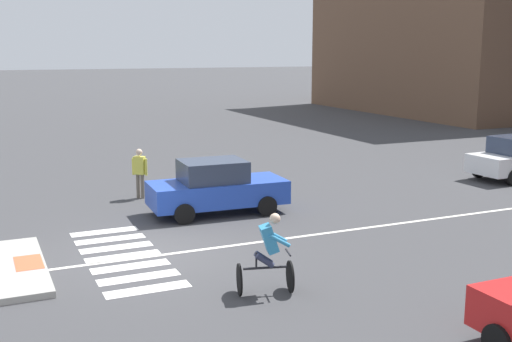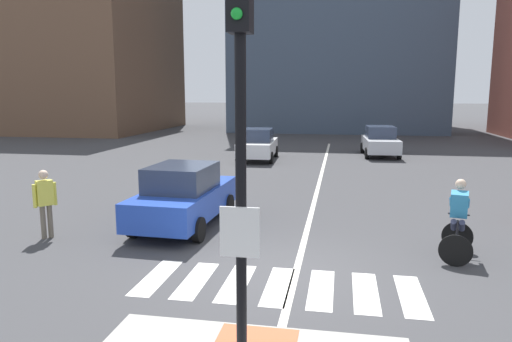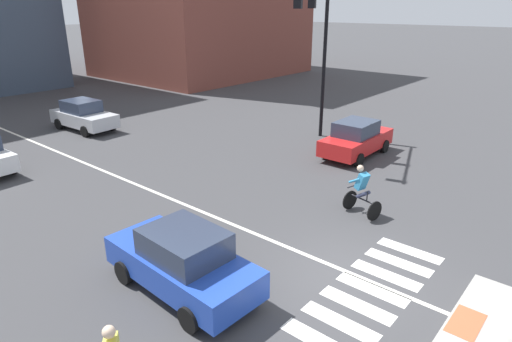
% 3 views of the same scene
% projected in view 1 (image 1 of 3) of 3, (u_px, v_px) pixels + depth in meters
% --- Properties ---
extents(ground_plane, '(300.00, 300.00, 0.00)m').
position_uv_depth(ground_plane, '(151.00, 253.00, 15.58)').
color(ground_plane, '#3D3D3F').
extents(tactile_pad_front, '(1.10, 0.60, 0.01)m').
position_uv_depth(tactile_pad_front, '(29.00, 262.00, 14.43)').
color(tactile_pad_front, '#DB5B38').
rests_on(tactile_pad_front, traffic_island).
extents(crosswalk_stripe_a, '(0.44, 1.80, 0.01)m').
position_uv_depth(crosswalk_stripe_a, '(104.00, 232.00, 17.41)').
color(crosswalk_stripe_a, silver).
rests_on(crosswalk_stripe_a, ground).
extents(crosswalk_stripe_b, '(0.44, 1.80, 0.01)m').
position_uv_depth(crosswalk_stripe_b, '(110.00, 239.00, 16.71)').
color(crosswalk_stripe_b, silver).
rests_on(crosswalk_stripe_b, ground).
extents(crosswalk_stripe_c, '(0.44, 1.80, 0.01)m').
position_uv_depth(crosswalk_stripe_c, '(116.00, 247.00, 16.01)').
color(crosswalk_stripe_c, silver).
rests_on(crosswalk_stripe_c, ground).
extents(crosswalk_stripe_d, '(0.44, 1.80, 0.01)m').
position_uv_depth(crosswalk_stripe_d, '(123.00, 256.00, 15.32)').
color(crosswalk_stripe_d, silver).
rests_on(crosswalk_stripe_d, ground).
extents(crosswalk_stripe_e, '(0.44, 1.80, 0.01)m').
position_uv_depth(crosswalk_stripe_e, '(131.00, 266.00, 14.62)').
color(crosswalk_stripe_e, silver).
rests_on(crosswalk_stripe_e, ground).
extents(crosswalk_stripe_f, '(0.44, 1.80, 0.01)m').
position_uv_depth(crosswalk_stripe_f, '(139.00, 277.00, 13.92)').
color(crosswalk_stripe_f, silver).
rests_on(crosswalk_stripe_f, ground).
extents(crosswalk_stripe_g, '(0.44, 1.80, 0.01)m').
position_uv_depth(crosswalk_stripe_g, '(148.00, 289.00, 13.22)').
color(crosswalk_stripe_g, silver).
rests_on(crosswalk_stripe_g, ground).
extents(lane_centre_line, '(0.14, 28.00, 0.01)m').
position_uv_depth(lane_centre_line, '(475.00, 213.00, 19.34)').
color(lane_centre_line, silver).
rests_on(lane_centre_line, ground).
extents(building_far_block, '(21.75, 16.51, 14.76)m').
position_uv_depth(building_far_block, '(465.00, 17.00, 50.78)').
color(building_far_block, brown).
rests_on(building_far_block, ground).
extents(car_blue_westbound_near, '(1.98, 4.17, 1.64)m').
position_uv_depth(car_blue_westbound_near, '(216.00, 187.00, 19.22)').
color(car_blue_westbound_near, '#2347B7').
rests_on(car_blue_westbound_near, ground).
extents(cyclist, '(0.91, 1.22, 1.68)m').
position_uv_depth(cyclist, '(268.00, 252.00, 12.85)').
color(cyclist, black).
rests_on(cyclist, ground).
extents(pedestrian_at_curb_left, '(0.40, 0.44, 1.67)m').
position_uv_depth(pedestrian_at_curb_left, '(140.00, 169.00, 21.15)').
color(pedestrian_at_curb_left, '#6B6051').
rests_on(pedestrian_at_curb_left, ground).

